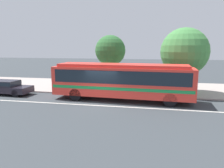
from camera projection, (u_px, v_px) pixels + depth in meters
ground_plane at (101, 103)px, 16.77m from camera, size 120.00×120.00×0.00m
sidewalk_slab at (116, 87)px, 23.06m from camera, size 60.00×8.00×0.12m
lane_stripe_center at (98, 106)px, 16.00m from camera, size 56.00×0.16×0.01m
transit_bus at (122, 79)px, 17.32m from camera, size 11.31×2.99×2.96m
sedan_behind_bus at (5, 87)px, 19.67m from camera, size 4.77×1.94×1.29m
pedestrian_waiting_near_sign at (180, 85)px, 18.66m from camera, size 0.42×0.42×1.57m
pedestrian_walking_along_curb at (119, 81)px, 20.51m from camera, size 0.41×0.41×1.68m
pedestrian_standing_by_tree at (150, 83)px, 18.99m from camera, size 0.47×0.47×1.72m
bus_stop_sign at (166, 77)px, 18.58m from camera, size 0.08×0.44×2.50m
street_tree_near_stop at (110, 51)px, 21.76m from camera, size 3.08×3.08×5.36m
street_tree_mid_block at (185, 52)px, 19.34m from camera, size 4.28×4.28×5.90m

